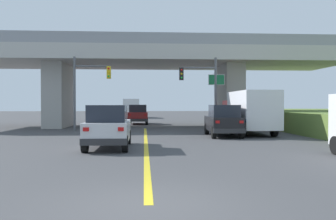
{
  "coord_description": "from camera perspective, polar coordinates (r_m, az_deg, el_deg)",
  "views": [
    {
      "loc": [
        -0.09,
        -7.43,
        2.05
      ],
      "look_at": [
        1.49,
        16.89,
        1.68
      ],
      "focal_mm": 39.31,
      "sensor_mm": 36.0,
      "label": 1
    }
  ],
  "objects": [
    {
      "name": "semi_truck_distant",
      "position": [
        57.07,
        -5.66,
        0.35
      ],
      "size": [
        2.33,
        6.99,
        2.87
      ],
      "color": "red",
      "rests_on": "ground"
    },
    {
      "name": "suv_lead",
      "position": [
        17.42,
        -9.23,
        -2.56
      ],
      "size": [
        1.95,
        4.42,
        2.02
      ],
      "color": "silver",
      "rests_on": "ground"
    },
    {
      "name": "lane_divider_stripe",
      "position": [
        19.43,
        -3.44,
        -5.18
      ],
      "size": [
        0.2,
        23.78,
        0.01
      ],
      "primitive_type": "cube",
      "color": "yellow",
      "rests_on": "ground"
    },
    {
      "name": "overpass_bridge",
      "position": [
        34.04,
        -3.57,
        6.89
      ],
      "size": [
        35.74,
        9.17,
        7.81
      ],
      "color": "#B7B5AD",
      "rests_on": "ground"
    },
    {
      "name": "ground",
      "position": [
        33.91,
        -3.56,
        -2.6
      ],
      "size": [
        160.0,
        160.0,
        0.0
      ],
      "primitive_type": "plane",
      "color": "#424244"
    },
    {
      "name": "box_truck",
      "position": [
        25.98,
        12.55,
        -0.23
      ],
      "size": [
        2.33,
        7.06,
        2.94
      ],
      "color": "red",
      "rests_on": "ground"
    },
    {
      "name": "traffic_signal_nearside",
      "position": [
        28.65,
        5.53,
        3.87
      ],
      "size": [
        2.92,
        0.36,
        5.69
      ],
      "color": "#56595E",
      "rests_on": "ground"
    },
    {
      "name": "highway_sign",
      "position": [
        31.05,
        7.52,
        3.33
      ],
      "size": [
        1.37,
        0.17,
        4.72
      ],
      "color": "#56595E",
      "rests_on": "ground"
    },
    {
      "name": "traffic_signal_farside",
      "position": [
        29.11,
        -12.51,
        3.92
      ],
      "size": [
        2.88,
        0.36,
        5.74
      ],
      "color": "#56595E",
      "rests_on": "ground"
    },
    {
      "name": "sedan_oncoming",
      "position": [
        38.5,
        -4.68,
        -0.67
      ],
      "size": [
        2.05,
        4.83,
        2.02
      ],
      "color": "maroon",
      "rests_on": "ground"
    },
    {
      "name": "suv_crossing",
      "position": [
        23.79,
        8.57,
        -1.65
      ],
      "size": [
        2.09,
        4.49,
        2.02
      ],
      "rotation": [
        0.0,
        0.0,
        -0.04
      ],
      "color": "black",
      "rests_on": "ground"
    }
  ]
}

